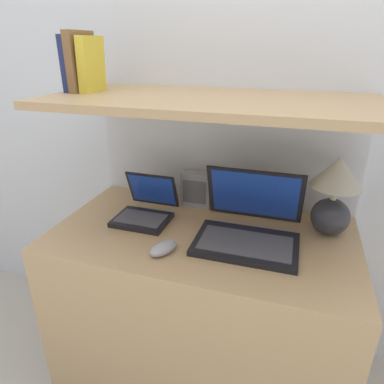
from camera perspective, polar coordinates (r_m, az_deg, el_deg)
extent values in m
cube|color=silver|center=(1.55, 5.95, 13.95)|extent=(6.00, 0.05, 2.40)
cube|color=tan|center=(1.58, 1.55, -19.08)|extent=(1.17, 0.64, 0.78)
cube|color=silver|center=(1.70, 4.83, -5.64)|extent=(1.17, 0.04, 1.26)
cube|color=tan|center=(1.24, 2.95, 14.90)|extent=(1.17, 0.57, 0.03)
ellipsoid|color=#2D2D33|center=(1.41, 22.03, -3.79)|extent=(0.14, 0.14, 0.14)
cylinder|color=tan|center=(1.37, 22.63, -0.17)|extent=(0.02, 0.02, 0.05)
cone|color=#B2AD99|center=(1.34, 23.18, 3.09)|extent=(0.19, 0.19, 0.11)
cube|color=black|center=(1.27, 8.94, -8.59)|extent=(0.37, 0.25, 0.02)
cube|color=#47474C|center=(1.25, 8.90, -8.37)|extent=(0.33, 0.17, 0.00)
cube|color=black|center=(1.36, 10.40, -0.46)|extent=(0.37, 0.09, 0.23)
cube|color=navy|center=(1.35, 10.37, -0.47)|extent=(0.33, 0.08, 0.20)
cube|color=black|center=(1.43, -8.36, -4.61)|extent=(0.22, 0.17, 0.02)
cube|color=#47474C|center=(1.42, -8.51, -4.32)|extent=(0.19, 0.12, 0.00)
cube|color=black|center=(1.49, -6.59, 0.42)|extent=(0.22, 0.07, 0.16)
cube|color=navy|center=(1.48, -6.67, 0.41)|extent=(0.20, 0.06, 0.14)
ellipsoid|color=#99999E|center=(1.21, -4.79, -9.30)|extent=(0.10, 0.13, 0.04)
cube|color=gray|center=(1.54, 0.77, 0.47)|extent=(0.13, 0.07, 0.15)
cube|color=#59595B|center=(1.51, 0.38, -0.03)|extent=(0.11, 0.00, 0.11)
cube|color=navy|center=(1.47, -19.17, 19.57)|extent=(0.03, 0.13, 0.20)
cube|color=brown|center=(1.45, -17.97, 19.95)|extent=(0.03, 0.16, 0.22)
cube|color=gold|center=(1.42, -16.43, 19.72)|extent=(0.04, 0.13, 0.20)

